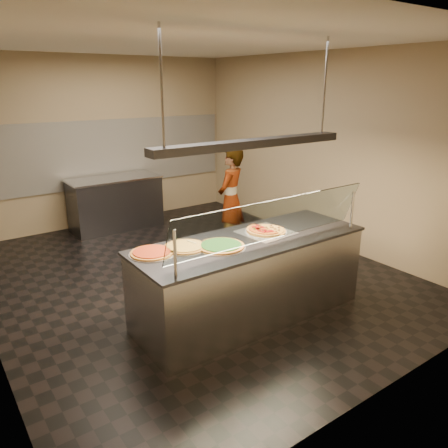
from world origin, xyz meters
TOP-DOWN VIEW (x-y plane):
  - ground at (0.00, 0.00)m, footprint 5.00×6.00m
  - ceiling at (0.00, 0.00)m, footprint 5.00×6.00m
  - wall_back at (0.00, 3.01)m, footprint 5.00×0.02m
  - wall_front at (0.00, -3.01)m, footprint 5.00×0.02m
  - wall_right at (2.51, 0.00)m, footprint 0.02×6.00m
  - tile_band at (0.00, 2.98)m, footprint 4.90×0.02m
  - serving_counter at (-0.03, -1.34)m, footprint 2.64×0.94m
  - sneeze_guard at (-0.03, -1.68)m, footprint 2.40×0.18m
  - perforated_tray at (0.24, -1.27)m, footprint 0.57×0.57m
  - half_pizza_pepperoni at (0.13, -1.27)m, footprint 0.25×0.45m
  - half_pizza_sausage at (0.34, -1.28)m, footprint 0.25×0.45m
  - pizza_spinach at (-0.44, -1.36)m, footprint 0.51×0.51m
  - pizza_cheese at (-0.74, -1.16)m, footprint 0.46×0.46m
  - pizza_tomato at (-1.10, -1.12)m, footprint 0.45×0.45m
  - pizza_spatula at (-0.60, -1.17)m, footprint 0.22×0.22m
  - prep_table at (-0.02, 2.55)m, footprint 1.60×0.74m
  - worker at (1.09, 0.54)m, footprint 0.70×0.62m
  - heat_lamp_housing at (-0.03, -1.34)m, footprint 2.30×0.18m
  - lamp_rod_left at (-1.03, -1.34)m, footprint 0.02×0.02m
  - lamp_rod_right at (0.97, -1.34)m, footprint 0.02×0.02m

SIDE VIEW (x-z plane):
  - ground at x=0.00m, z-range -0.02..0.00m
  - serving_counter at x=-0.03m, z-range 0.00..0.93m
  - prep_table at x=-0.02m, z-range 0.00..0.93m
  - worker at x=1.09m, z-range 0.00..1.60m
  - perforated_tray at x=0.24m, z-range 0.93..0.94m
  - pizza_tomato at x=-1.10m, z-range 0.93..0.96m
  - pizza_cheese at x=-0.74m, z-range 0.93..0.96m
  - pizza_spinach at x=-0.44m, z-range 0.93..0.96m
  - half_pizza_sausage at x=0.34m, z-range 0.94..0.98m
  - pizza_spatula at x=-0.60m, z-range 0.95..0.97m
  - half_pizza_pepperoni at x=0.13m, z-range 0.94..0.99m
  - sneeze_guard at x=-0.03m, z-range 0.96..1.49m
  - tile_band at x=0.00m, z-range 0.70..1.90m
  - wall_back at x=0.00m, z-range 0.00..3.00m
  - wall_front at x=0.00m, z-range 0.00..3.00m
  - wall_right at x=2.51m, z-range 0.00..3.00m
  - heat_lamp_housing at x=-0.03m, z-range 1.91..1.99m
  - lamp_rod_left at x=-1.03m, z-range 1.99..3.00m
  - lamp_rod_right at x=0.97m, z-range 1.99..3.00m
  - ceiling at x=0.00m, z-range 3.00..3.02m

